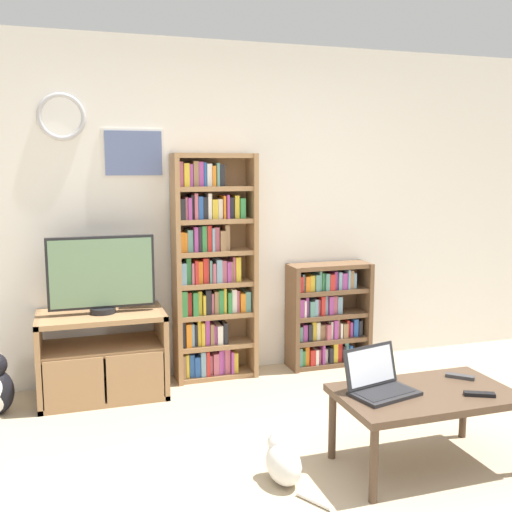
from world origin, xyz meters
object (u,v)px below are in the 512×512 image
(coffee_table, at_px, (425,400))
(remote_far_from_laptop, at_px, (479,394))
(laptop, at_px, (379,382))
(bookshelf_tall, at_px, (211,270))
(bookshelf_short, at_px, (325,316))
(remote_near_laptop, at_px, (460,377))
(cat, at_px, (283,461))
(tv_stand, at_px, (103,355))
(television, at_px, (101,274))

(coffee_table, height_order, remote_far_from_laptop, remote_far_from_laptop)
(laptop, bearing_deg, bookshelf_tall, 93.28)
(bookshelf_short, height_order, remote_far_from_laptop, bookshelf_short)
(remote_near_laptop, distance_m, remote_far_from_laptop, 0.27)
(remote_near_laptop, distance_m, cat, 1.16)
(remote_far_from_laptop, relative_size, cat, 0.35)
(tv_stand, xyz_separation_m, remote_far_from_laptop, (1.86, -1.73, 0.13))
(bookshelf_tall, bearing_deg, cat, -90.81)
(laptop, bearing_deg, tv_stand, 118.02)
(tv_stand, relative_size, cat, 1.93)
(bookshelf_short, bearing_deg, television, -175.06)
(remote_near_laptop, bearing_deg, coffee_table, 153.91)
(laptop, relative_size, cat, 0.88)
(bookshelf_tall, distance_m, bookshelf_short, 1.06)
(remote_near_laptop, bearing_deg, bookshelf_tall, 76.85)
(television, xyz_separation_m, remote_near_laptop, (1.92, -1.47, -0.45))
(cat, bearing_deg, bookshelf_short, 51.75)
(bookshelf_short, relative_size, remote_near_laptop, 5.85)
(remote_near_laptop, height_order, cat, remote_near_laptop)
(remote_far_from_laptop, bearing_deg, coffee_table, 84.76)
(bookshelf_tall, bearing_deg, remote_near_laptop, -56.34)
(coffee_table, bearing_deg, laptop, 165.44)
(television, bearing_deg, cat, -62.02)
(bookshelf_tall, height_order, remote_far_from_laptop, bookshelf_tall)
(television, bearing_deg, bookshelf_tall, 11.00)
(bookshelf_tall, distance_m, laptop, 1.80)
(television, relative_size, laptop, 1.83)
(laptop, relative_size, remote_near_laptop, 2.74)
(bookshelf_tall, height_order, coffee_table, bookshelf_tall)
(bookshelf_short, bearing_deg, laptop, -104.83)
(bookshelf_tall, height_order, cat, bookshelf_tall)
(remote_far_from_laptop, bearing_deg, bookshelf_short, 27.27)
(remote_far_from_laptop, height_order, cat, remote_far_from_laptop)
(tv_stand, distance_m, laptop, 2.05)
(laptop, bearing_deg, television, 117.59)
(bookshelf_short, xyz_separation_m, remote_near_laptop, (0.12, -1.63, 0.02))
(bookshelf_short, distance_m, cat, 1.97)
(coffee_table, xyz_separation_m, remote_far_from_laptop, (0.24, -0.14, 0.06))
(bookshelf_tall, height_order, bookshelf_short, bookshelf_tall)
(bookshelf_tall, distance_m, remote_near_laptop, 2.01)
(coffee_table, bearing_deg, remote_far_from_laptop, -31.10)
(cat, bearing_deg, television, 110.49)
(bookshelf_tall, bearing_deg, laptop, -72.67)
(laptop, xyz_separation_m, remote_far_from_laptop, (0.49, -0.21, -0.05))
(coffee_table, relative_size, cat, 2.10)
(bookshelf_tall, xyz_separation_m, remote_far_from_laptop, (1.02, -1.90, -0.41))
(bookshelf_tall, height_order, laptop, bookshelf_tall)
(tv_stand, height_order, remote_far_from_laptop, tv_stand)
(laptop, distance_m, remote_near_laptop, 0.57)
(tv_stand, height_order, bookshelf_tall, bookshelf_tall)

